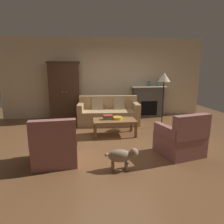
{
  "coord_description": "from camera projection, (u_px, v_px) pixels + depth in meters",
  "views": [
    {
      "loc": [
        -0.63,
        -4.55,
        1.67
      ],
      "look_at": [
        0.02,
        0.67,
        0.55
      ],
      "focal_mm": 31.17,
      "sensor_mm": 36.0,
      "label": 1
    }
  ],
  "objects": [
    {
      "name": "ground_plane",
      "position": [
        115.0,
        139.0,
        4.84
      ],
      "size": [
        9.6,
        9.6,
        0.0
      ],
      "primitive_type": "plane",
      "color": "brown"
    },
    {
      "name": "back_wall",
      "position": [
        105.0,
        78.0,
        7.02
      ],
      "size": [
        7.2,
        0.1,
        2.8
      ],
      "primitive_type": "cube",
      "color": "beige",
      "rests_on": "ground"
    },
    {
      "name": "fireplace",
      "position": [
        148.0,
        101.0,
        7.14
      ],
      "size": [
        1.26,
        0.48,
        1.12
      ],
      "color": "#4C4947",
      "rests_on": "ground"
    },
    {
      "name": "armoire",
      "position": [
        65.0,
        91.0,
        6.62
      ],
      "size": [
        1.06,
        0.57,
        1.96
      ],
      "color": "#472D1E",
      "rests_on": "ground"
    },
    {
      "name": "couch",
      "position": [
        109.0,
        114.0,
        6.25
      ],
      "size": [
        1.97,
        0.97,
        0.86
      ],
      "color": "tan",
      "rests_on": "ground"
    },
    {
      "name": "coffee_table",
      "position": [
        114.0,
        122.0,
        5.08
      ],
      "size": [
        1.1,
        0.6,
        0.42
      ],
      "color": "olive",
      "rests_on": "ground"
    },
    {
      "name": "fruit_bowl",
      "position": [
        117.0,
        118.0,
        5.11
      ],
      "size": [
        0.27,
        0.27,
        0.06
      ],
      "primitive_type": "cylinder",
      "color": "gold",
      "rests_on": "coffee_table"
    },
    {
      "name": "book_stack",
      "position": [
        108.0,
        117.0,
        5.09
      ],
      "size": [
        0.27,
        0.2,
        0.11
      ],
      "color": "#427A4C",
      "rests_on": "coffee_table"
    },
    {
      "name": "mantel_vase_slate",
      "position": [
        149.0,
        84.0,
        6.99
      ],
      "size": [
        0.12,
        0.12,
        0.18
      ],
      "primitive_type": "cylinder",
      "color": "#565B66",
      "rests_on": "fireplace"
    },
    {
      "name": "mantel_vase_jade",
      "position": [
        159.0,
        83.0,
        7.03
      ],
      "size": [
        0.12,
        0.12,
        0.25
      ],
      "primitive_type": "cylinder",
      "color": "slate",
      "rests_on": "fireplace"
    },
    {
      "name": "armchair_near_left",
      "position": [
        55.0,
        147.0,
        3.54
      ],
      "size": [
        0.84,
        0.84,
        0.88
      ],
      "color": "#935B56",
      "rests_on": "ground"
    },
    {
      "name": "armchair_near_right",
      "position": [
        181.0,
        140.0,
        3.9
      ],
      "size": [
        0.92,
        0.93,
        0.88
      ],
      "color": "#935B56",
      "rests_on": "ground"
    },
    {
      "name": "floor_lamp",
      "position": [
        164.0,
        80.0,
        5.65
      ],
      "size": [
        0.36,
        0.36,
        1.62
      ],
      "color": "black",
      "rests_on": "ground"
    },
    {
      "name": "dog",
      "position": [
        122.0,
        156.0,
        3.31
      ],
      "size": [
        0.57,
        0.24,
        0.39
      ],
      "color": "gray",
      "rests_on": "ground"
    }
  ]
}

